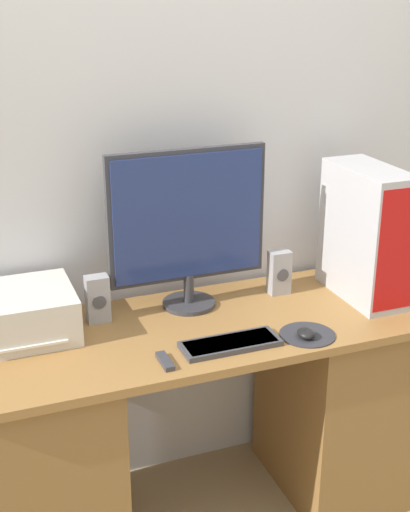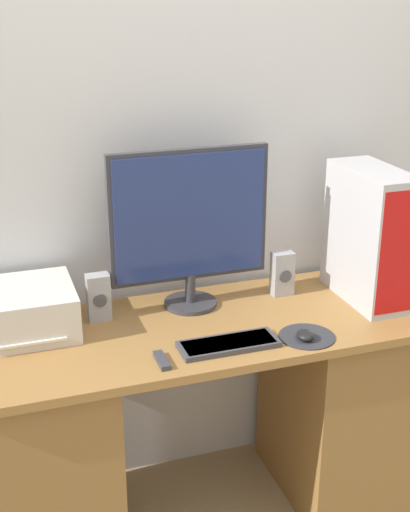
# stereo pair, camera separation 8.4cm
# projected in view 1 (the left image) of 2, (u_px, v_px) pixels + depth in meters

# --- Properties ---
(wall_back) EXTENTS (6.40, 0.05, 2.70)m
(wall_back) POSITION_uv_depth(u_px,v_px,m) (165.00, 144.00, 2.55)
(wall_back) COLOR silver
(wall_back) RESTS_ON ground_plane
(desk) EXTENTS (1.59, 0.61, 0.80)m
(desk) POSITION_uv_depth(u_px,v_px,m) (201.00, 420.00, 2.58)
(desk) COLOR olive
(desk) RESTS_ON ground_plane
(monitor) EXTENTS (0.57, 0.19, 0.58)m
(monitor) POSITION_uv_depth(u_px,v_px,m) (188.00, 221.00, 2.47)
(monitor) COLOR #333338
(monitor) RESTS_ON desk
(keyboard) EXTENTS (0.32, 0.12, 0.02)m
(keyboard) POSITION_uv_depth(u_px,v_px,m) (230.00, 343.00, 2.29)
(keyboard) COLOR #3D3D42
(keyboard) RESTS_ON desk
(mousepad) EXTENTS (0.19, 0.19, 0.00)m
(mousepad) POSITION_uv_depth(u_px,v_px,m) (307.00, 335.00, 2.37)
(mousepad) COLOR #2D2D33
(mousepad) RESTS_ON desk
(mouse) EXTENTS (0.06, 0.07, 0.03)m
(mouse) POSITION_uv_depth(u_px,v_px,m) (306.00, 333.00, 2.34)
(mouse) COLOR black
(mouse) RESTS_ON mousepad
(computer_tower) EXTENTS (0.17, 0.39, 0.49)m
(computer_tower) POSITION_uv_depth(u_px,v_px,m) (366.00, 233.00, 2.58)
(computer_tower) COLOR #B2B2B7
(computer_tower) RESTS_ON desk
(printer) EXTENTS (0.34, 0.32, 0.16)m
(printer) POSITION_uv_depth(u_px,v_px,m) (22.00, 314.00, 2.34)
(printer) COLOR beige
(printer) RESTS_ON desk
(speaker_left) EXTENTS (0.08, 0.06, 0.17)m
(speaker_left) POSITION_uv_depth(u_px,v_px,m) (98.00, 299.00, 2.44)
(speaker_left) COLOR #99999E
(speaker_left) RESTS_ON desk
(speaker_right) EXTENTS (0.08, 0.06, 0.17)m
(speaker_right) POSITION_uv_depth(u_px,v_px,m) (279.00, 272.00, 2.66)
(speaker_right) COLOR #99999E
(speaker_right) RESTS_ON desk
(remote_control) EXTENTS (0.03, 0.11, 0.02)m
(remote_control) POSITION_uv_depth(u_px,v_px,m) (165.00, 361.00, 2.19)
(remote_control) COLOR #38383D
(remote_control) RESTS_ON desk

